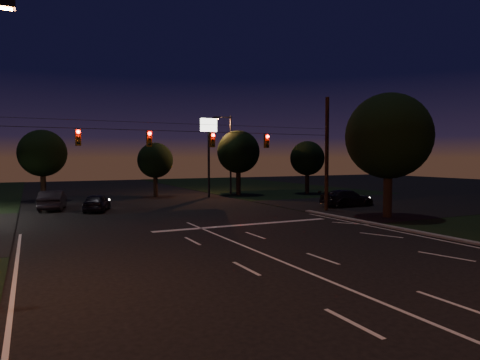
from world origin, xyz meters
TOP-DOWN VIEW (x-y plane):
  - ground at (0.00, 0.00)m, footprint 140.00×140.00m
  - cross_street_right at (20.00, 16.00)m, footprint 20.00×16.00m
  - center_line at (0.00, -6.00)m, footprint 0.14×40.00m
  - stop_bar at (3.00, 11.50)m, footprint 12.00×0.50m
  - utility_pole_right at (12.00, 15.00)m, footprint 0.30×0.30m
  - signal_span at (-0.00, 14.96)m, footprint 24.00×0.40m
  - pole_sign_right at (8.00, 30.00)m, footprint 1.80×0.30m
  - street_light_right_far at (11.24, 32.00)m, footprint 2.20×0.35m
  - tree_right_near at (13.53, 10.17)m, footprint 6.00×6.00m
  - tree_far_b at (-7.98, 34.13)m, footprint 4.60×4.60m
  - tree_far_c at (3.02, 33.10)m, footprint 3.80×3.80m
  - tree_far_d at (12.02, 31.13)m, footprint 4.80×4.80m
  - tree_far_e at (20.02, 29.11)m, footprint 4.00×4.00m
  - car_oncoming_a at (-4.47, 22.71)m, footprint 2.85×4.42m
  - car_oncoming_b at (-7.55, 25.23)m, footprint 2.47×5.01m
  - car_cross at (15.43, 16.55)m, footprint 5.07×2.16m

SIDE VIEW (x-z plane):
  - ground at x=0.00m, z-range 0.00..0.00m
  - cross_street_right at x=20.00m, z-range -0.01..0.01m
  - utility_pole_right at x=12.00m, z-range -4.50..4.50m
  - center_line at x=0.00m, z-range 0.00..0.01m
  - stop_bar at x=3.00m, z-range 0.00..0.01m
  - car_oncoming_a at x=-4.47m, z-range 0.00..1.40m
  - car_cross at x=15.43m, z-range 0.00..1.46m
  - car_oncoming_b at x=-7.55m, z-range 0.00..1.58m
  - tree_far_c at x=3.02m, z-range 0.97..6.83m
  - tree_far_e at x=20.02m, z-range 1.03..7.20m
  - tree_far_b at x=-7.98m, z-range 1.12..8.10m
  - tree_far_d at x=12.02m, z-range 1.18..8.47m
  - street_light_right_far at x=11.24m, z-range 0.74..9.74m
  - signal_span at x=0.00m, z-range 4.72..6.28m
  - tree_right_near at x=13.53m, z-range 1.30..10.06m
  - pole_sign_right at x=8.00m, z-range 2.04..10.44m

